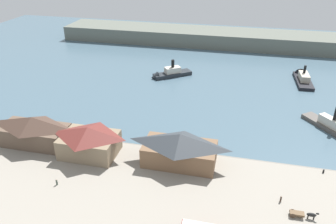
% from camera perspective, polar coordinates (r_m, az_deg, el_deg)
% --- Properties ---
extents(ground_plane, '(320.00, 320.00, 0.00)m').
position_cam_1_polar(ground_plane, '(97.68, 1.42, -5.89)').
color(ground_plane, '#476070').
extents(quay_promenade, '(110.00, 36.00, 1.20)m').
position_cam_1_polar(quay_promenade, '(80.33, -1.93, -14.02)').
color(quay_promenade, gray).
rests_on(quay_promenade, ground).
extents(seawall_edge, '(110.00, 0.80, 1.00)m').
position_cam_1_polar(seawall_edge, '(94.48, 0.97, -6.82)').
color(seawall_edge, slate).
rests_on(seawall_edge, ground).
extents(ferry_shed_west_terminal, '(20.02, 9.34, 8.71)m').
position_cam_1_polar(ferry_shed_west_terminal, '(101.93, -22.32, -2.94)').
color(ferry_shed_west_terminal, brown).
rests_on(ferry_shed_west_terminal, quay_promenade).
extents(ferry_shed_customs_shed, '(15.31, 11.16, 8.45)m').
position_cam_1_polar(ferry_shed_customs_shed, '(92.47, -13.57, -4.84)').
color(ferry_shed_customs_shed, '#847056').
rests_on(ferry_shed_customs_shed, quay_promenade).
extents(ferry_shed_east_terminal, '(19.43, 10.20, 8.84)m').
position_cam_1_polar(ferry_shed_east_terminal, '(86.39, 2.05, -6.35)').
color(ferry_shed_east_terminal, brown).
rests_on(ferry_shed_east_terminal, quay_promenade).
extents(horse_cart, '(5.82, 1.49, 1.87)m').
position_cam_1_polar(horse_cart, '(78.83, 22.33, -16.09)').
color(horse_cart, brown).
rests_on(horse_cart, quay_promenade).
extents(pedestrian_walking_west, '(0.41, 0.41, 1.66)m').
position_cam_1_polar(pedestrian_walking_west, '(85.71, -18.79, -11.49)').
color(pedestrian_walking_west, '#3D4C42').
rests_on(pedestrian_walking_west, quay_promenade).
extents(pedestrian_near_cart, '(0.40, 0.40, 1.62)m').
position_cam_1_polar(pedestrian_near_cart, '(81.11, 19.03, -14.13)').
color(pedestrian_near_cart, '#4C3D33').
rests_on(pedestrian_near_cart, quay_promenade).
extents(mooring_post_west, '(0.44, 0.44, 0.90)m').
position_cam_1_polar(mooring_post_west, '(94.06, 25.43, -9.27)').
color(mooring_post_west, black).
rests_on(mooring_post_west, quay_promenade).
extents(ferry_outer_harbor, '(17.82, 15.04, 8.88)m').
position_cam_1_polar(ferry_outer_harbor, '(146.70, 0.10, 6.69)').
color(ferry_outer_harbor, '#23282D').
rests_on(ferry_outer_harbor, ground).
extents(ferry_moored_west, '(6.70, 20.99, 9.20)m').
position_cam_1_polar(ferry_moored_west, '(154.66, 22.31, 5.60)').
color(ferry_moored_west, black).
rests_on(ferry_moored_west, ground).
extents(far_headland, '(180.00, 24.00, 8.00)m').
position_cam_1_polar(far_headland, '(196.89, 8.25, 12.71)').
color(far_headland, '#60665B').
rests_on(far_headland, ground).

